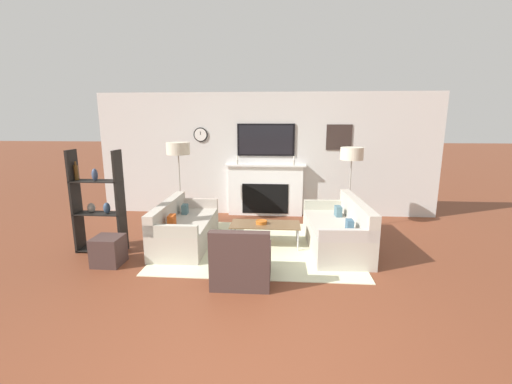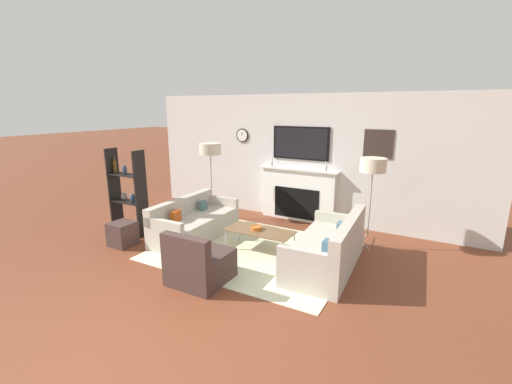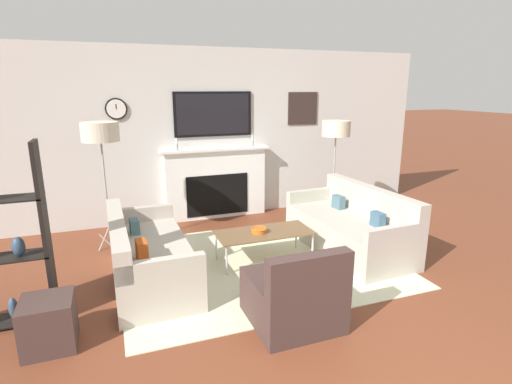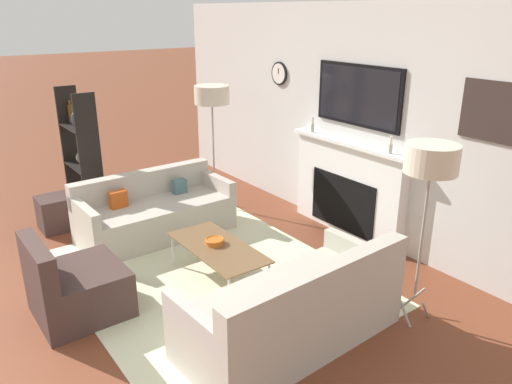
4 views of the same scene
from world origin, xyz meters
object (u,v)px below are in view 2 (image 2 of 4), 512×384
object	(u,v)px
armchair	(199,264)
floor_lamp_right	(373,166)
coffee_table	(260,232)
floor_lamp_left	(210,150)
ottoman	(123,234)
decorative_bowl	(256,228)
shelf_unit	(128,194)
couch_left	(194,224)
couch_right	(328,250)

from	to	relation	value
armchair	floor_lamp_right	xyz separation A→B (m)	(1.82, 2.40, 1.20)
coffee_table	floor_lamp_left	world-z (taller)	floor_lamp_left
ottoman	decorative_bowl	bearing A→B (deg)	23.57
shelf_unit	ottoman	bearing A→B (deg)	-52.69
floor_lamp_left	coffee_table	bearing A→B (deg)	-30.61
coffee_table	decorative_bowl	bearing A→B (deg)	175.64
decorative_bowl	shelf_unit	size ratio (longest dim) A/B	0.12
couch_left	floor_lamp_right	size ratio (longest dim) A/B	1.13
floor_lamp_right	shelf_unit	distance (m)	4.56
shelf_unit	decorative_bowl	bearing A→B (deg)	10.06
coffee_table	shelf_unit	distance (m)	2.74
armchair	coffee_table	distance (m)	1.37
armchair	coffee_table	size ratio (longest dim) A/B	0.66
floor_lamp_right	floor_lamp_left	bearing A→B (deg)	-180.00
coffee_table	armchair	bearing A→B (deg)	-100.06
coffee_table	floor_lamp_left	distance (m)	2.38
couch_left	armchair	distance (m)	1.75
decorative_bowl	couch_right	bearing A→B (deg)	-1.63
couch_right	decorative_bowl	bearing A→B (deg)	178.37
couch_left	floor_lamp_left	distance (m)	1.71
coffee_table	ottoman	size ratio (longest dim) A/B	2.75
shelf_unit	ottoman	distance (m)	0.86
ottoman	shelf_unit	bearing A→B (deg)	127.31
armchair	ottoman	size ratio (longest dim) A/B	1.83
couch_left	decorative_bowl	distance (m)	1.34
couch_left	shelf_unit	bearing A→B (deg)	-161.59
decorative_bowl	floor_lamp_right	distance (m)	2.22
coffee_table	shelf_unit	xyz separation A→B (m)	(-2.67, -0.46, 0.43)
couch_left	armchair	bearing A→B (deg)	-48.53
couch_left	ottoman	world-z (taller)	couch_left
decorative_bowl	armchair	bearing A→B (deg)	-97.31
ottoman	floor_lamp_left	bearing A→B (deg)	75.97
coffee_table	couch_right	bearing A→B (deg)	-1.48
armchair	decorative_bowl	world-z (taller)	armchair
couch_right	shelf_unit	size ratio (longest dim) A/B	1.15
decorative_bowl	ottoman	xyz separation A→B (m)	(-2.22, -0.97, -0.20)
couch_right	floor_lamp_left	size ratio (longest dim) A/B	1.13
couch_left	coffee_table	xyz separation A→B (m)	(1.40, 0.04, 0.09)
floor_lamp_right	shelf_unit	bearing A→B (deg)	-160.47
couch_right	decorative_bowl	distance (m)	1.29
coffee_table	decorative_bowl	world-z (taller)	decorative_bowl
floor_lamp_left	floor_lamp_right	size ratio (longest dim) A/B	1.05
shelf_unit	couch_left	bearing A→B (deg)	18.41
coffee_table	shelf_unit	bearing A→B (deg)	-170.29
floor_lamp_left	ottoman	world-z (taller)	floor_lamp_left
couch_right	couch_left	bearing A→B (deg)	-179.91
coffee_table	ottoman	distance (m)	2.48
coffee_table	ottoman	xyz separation A→B (m)	(-2.28, -0.96, -0.15)
shelf_unit	coffee_table	bearing A→B (deg)	9.71
couch_left	floor_lamp_right	bearing A→B (deg)	20.01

